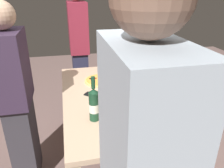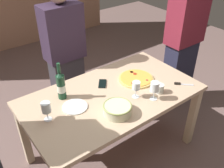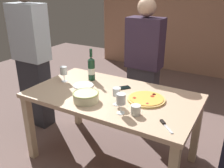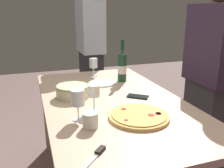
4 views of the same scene
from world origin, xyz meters
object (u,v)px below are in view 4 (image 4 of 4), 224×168
at_px(wine_glass_by_bottle, 78,99).
at_px(cell_phone, 138,96).
at_px(pizza_knife, 96,155).
at_px(person_host, 91,49).
at_px(dining_table, 112,112).
at_px(serving_bowl, 73,90).
at_px(pizza, 139,116).
at_px(cup_amber, 90,120).
at_px(person_guest_left, 210,80).
at_px(wine_bottle, 122,66).
at_px(wine_glass_near_pizza, 94,92).
at_px(side_plate, 102,83).
at_px(wine_glass_far_left, 93,64).

relative_size(wine_glass_by_bottle, cell_phone, 1.20).
distance_m(pizza_knife, person_host, 1.88).
relative_size(dining_table, wine_glass_by_bottle, 9.27).
height_order(serving_bowl, cell_phone, serving_bowl).
relative_size(pizza, person_host, 0.19).
bearing_deg(person_host, serving_bowl, -12.86).
bearing_deg(cup_amber, dining_table, 146.34).
distance_m(person_host, person_guest_left, 1.36).
relative_size(wine_bottle, person_host, 0.20).
bearing_deg(person_host, wine_glass_near_pizza, -5.90).
bearing_deg(side_plate, wine_glass_by_bottle, -27.28).
distance_m(pizza, wine_glass_far_left, 0.95).
relative_size(cup_amber, person_guest_left, 0.05).
bearing_deg(dining_table, pizza, 8.15).
relative_size(serving_bowl, wine_glass_far_left, 1.42).
xyz_separation_m(side_plate, person_guest_left, (0.34, 0.79, 0.05)).
distance_m(wine_glass_near_pizza, pizza_knife, 0.50).
bearing_deg(pizza, person_host, 176.03).
relative_size(person_host, person_guest_left, 1.11).
relative_size(wine_bottle, wine_glass_far_left, 2.10).
xyz_separation_m(wine_bottle, person_guest_left, (0.35, 0.60, -0.08)).
bearing_deg(wine_bottle, cell_phone, -5.30).
height_order(dining_table, wine_bottle, wine_bottle).
distance_m(wine_glass_near_pizza, person_guest_left, 1.00).
bearing_deg(cell_phone, wine_glass_far_left, 51.72).
xyz_separation_m(wine_bottle, wine_glass_by_bottle, (0.63, -0.50, -0.01)).
xyz_separation_m(cup_amber, person_host, (-1.57, 0.39, 0.11)).
xyz_separation_m(dining_table, cup_amber, (0.36, -0.24, 0.13)).
xyz_separation_m(serving_bowl, wine_glass_by_bottle, (0.37, -0.04, 0.07)).
xyz_separation_m(wine_bottle, person_host, (-0.83, -0.06, 0.02)).
height_order(wine_glass_near_pizza, person_guest_left, person_guest_left).
distance_m(dining_table, pizza_knife, 0.68).
bearing_deg(wine_glass_by_bottle, pizza_knife, 0.02).
bearing_deg(side_plate, wine_glass_near_pizza, -21.37).
xyz_separation_m(serving_bowl, wine_bottle, (-0.25, 0.46, 0.08)).
height_order(wine_glass_near_pizza, pizza_knife, wine_glass_near_pizza).
relative_size(pizza, pizza_knife, 2.38).
bearing_deg(person_host, cup_amber, -6.78).
bearing_deg(pizza_knife, serving_bowl, 177.20).
bearing_deg(pizza_knife, person_host, 166.67).
bearing_deg(dining_table, pizza_knife, -24.31).
bearing_deg(pizza, pizza_knife, -48.83).
relative_size(wine_glass_near_pizza, person_host, 0.09).
relative_size(pizza, side_plate, 1.60).
bearing_deg(side_plate, wine_glass_far_left, -178.88).
distance_m(pizza, wine_glass_by_bottle, 0.35).
distance_m(dining_table, person_host, 1.24).
bearing_deg(side_plate, dining_table, -5.59).
xyz_separation_m(wine_bottle, side_plate, (0.02, -0.18, -0.13)).
relative_size(cell_phone, pizza_knife, 1.00).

